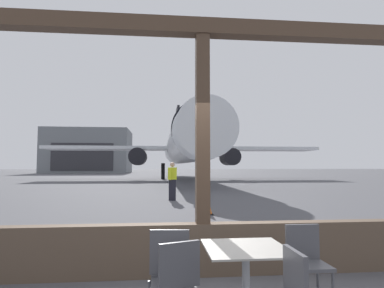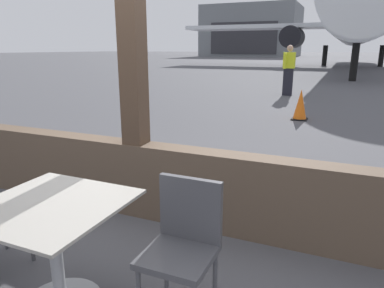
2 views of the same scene
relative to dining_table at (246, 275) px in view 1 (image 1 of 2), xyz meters
name	(u,v)px [view 1 (image 1 of 2)]	position (x,y,z in m)	size (l,w,h in m)	color
ground_plane	(165,177)	(-0.27, 41.40, -0.45)	(220.00, 220.00, 0.00)	#4C4C51
window_frame	(203,185)	(-0.27, 1.40, 0.85)	(7.40, 0.24, 3.79)	brown
dining_table	(246,275)	(0.00, 0.00, 0.00)	(0.84, 0.84, 0.73)	#ADA89E
cafe_chair_window_right	(175,278)	(-0.74, -0.24, 0.08)	(0.49, 0.49, 0.88)	#4C4C51
cafe_chair_aisle_left	(170,265)	(-0.78, 0.08, 0.11)	(0.42, 0.42, 0.93)	#4C4C51
cafe_chair_aisle_right	(306,257)	(0.77, 0.25, 0.09)	(0.40, 0.40, 0.89)	#4C4C51
airplane	(185,145)	(1.84, 32.33, 3.42)	(31.12, 34.75, 10.88)	silver
ground_crew_worker	(172,181)	(-0.33, 11.51, 0.46)	(0.40, 0.52, 1.74)	black
traffic_cone	(207,204)	(0.64, 7.11, -0.11)	(0.36, 0.36, 0.72)	orange
distant_hangar	(89,151)	(-17.35, 73.85, 4.49)	(18.49, 13.87, 9.88)	slate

